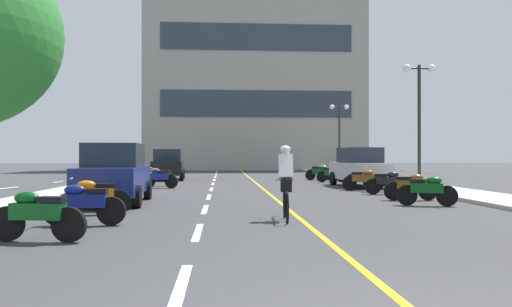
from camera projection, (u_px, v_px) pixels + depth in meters
The scene contains 35 objects.
ground_plane at pixel (253, 185), 24.65m from camera, with size 140.00×140.00×0.00m, color #38383A.
curb_left at pixel (118, 181), 27.15m from camera, with size 2.40×72.00×0.12m, color #B7B2A8.
curb_right at pixel (378, 180), 28.13m from camera, with size 2.40×72.00×0.12m, color #B7B2A8.
lane_dash_0 at pixel (181, 287), 5.56m from camera, with size 0.14×2.20×0.01m, color silver.
lane_dash_1 at pixel (198, 232), 9.55m from camera, with size 0.14×2.20×0.01m, color silver.
lane_dash_2 at pixel (205, 209), 13.54m from camera, with size 0.14×2.20×0.01m, color silver.
lane_dash_3 at pixel (209, 197), 17.53m from camera, with size 0.14×2.20×0.01m, color silver.
lane_dash_4 at pixel (211, 189), 21.52m from camera, with size 0.14×2.20×0.01m, color silver.
lane_dash_5 at pixel (213, 184), 25.51m from camera, with size 0.14×2.20×0.01m, color silver.
lane_dash_6 at pixel (214, 180), 29.50m from camera, with size 0.14×2.20×0.01m, color silver.
lane_dash_7 at pixel (215, 177), 33.49m from camera, with size 0.14×2.20×0.01m, color silver.
lane_dash_8 at pixel (216, 175), 37.48m from camera, with size 0.14×2.20×0.01m, color silver.
lane_dash_9 at pixel (216, 173), 41.47m from camera, with size 0.14×2.20×0.01m, color silver.
lane_dash_10 at pixel (217, 171), 45.46m from camera, with size 0.14×2.20×0.01m, color silver.
lane_dash_11 at pixel (217, 170), 49.45m from camera, with size 0.14×2.20×0.01m, color silver.
centre_line_yellow at pixel (254, 182), 27.66m from camera, with size 0.12×66.00×0.01m, color gold.
office_building at pixel (255, 65), 52.05m from camera, with size 22.20×6.72×21.65m.
street_lamp_mid at pixel (419, 97), 21.76m from camera, with size 1.46×0.36×5.30m.
street_lamp_far at pixel (339, 123), 37.84m from camera, with size 1.46×0.36×5.18m.
parked_car_near at pixel (114, 173), 15.17m from camera, with size 2.06×4.26×1.82m.
parked_car_mid at pixel (359, 167), 23.38m from camera, with size 2.16×4.31×1.82m.
parked_car_far at pixel (168, 164), 29.76m from camera, with size 2.09×4.28×1.82m.
motorcycle_1 at pixel (37, 214), 8.45m from camera, with size 1.69×0.62×0.92m.
motorcycle_2 at pixel (84, 203), 10.40m from camera, with size 1.70×0.60×0.92m.
motorcycle_3 at pixel (94, 196), 12.29m from camera, with size 1.69×0.62×0.92m.
motorcycle_4 at pixel (427, 190), 14.44m from camera, with size 1.63×0.81×0.92m.
motorcycle_5 at pixel (411, 186), 16.19m from camera, with size 1.70×0.60×0.92m.
motorcycle_6 at pixel (388, 182), 18.69m from camera, with size 1.70×0.60×0.92m.
motorcycle_7 at pixel (363, 179), 20.70m from camera, with size 1.66×0.72×0.92m.
motorcycle_8 at pixel (160, 178), 22.30m from camera, with size 1.64×0.80×0.92m.
motorcycle_9 at pixel (159, 176), 23.77m from camera, with size 1.70×0.60×0.92m.
motorcycle_10 at pixel (332, 173), 27.25m from camera, with size 1.70×0.60×0.92m.
motorcycle_11 at pixel (320, 172), 29.34m from camera, with size 1.70×0.60×0.92m.
motorcycle_12 at pixel (320, 171), 30.88m from camera, with size 1.67×0.71×0.92m.
cyclist_rider at pixel (286, 181), 11.33m from camera, with size 0.42×1.77×1.71m.
Camera 1 is at (-1.54, -3.61, 1.47)m, focal length 35.17 mm.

